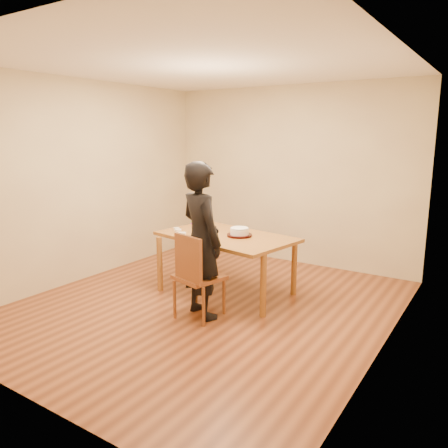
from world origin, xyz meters
The scene contains 16 objects.
room_shell centered at (0.00, 0.34, 1.35)m, with size 4.00×4.50×2.70m.
dining_table centered at (-0.03, 0.49, 0.73)m, with size 1.65×0.98×0.04m, color brown.
dining_chair centered at (0.12, -0.28, 0.45)m, with size 0.45×0.45×0.04m, color brown.
cake_plate centered at (0.14, 0.53, 0.76)m, with size 0.31×0.31×0.02m, color red.
cake centered at (0.14, 0.53, 0.81)m, with size 0.23×0.23×0.07m, color white.
frosting_dome centered at (0.14, 0.53, 0.86)m, with size 0.22×0.22×0.03m, color white.
frosting_tub centered at (0.02, 0.16, 0.79)m, with size 0.08×0.08×0.07m, color white.
frosting_lid centered at (-0.29, 0.12, 0.75)m, with size 0.09×0.09×0.01m, color #1D1CB7.
frosting_dollop centered at (-0.29, 0.12, 0.77)m, with size 0.04×0.04×0.02m, color white.
ramekin_green centered at (-0.47, 0.18, 0.77)m, with size 0.08×0.08×0.04m, color white.
ramekin_yellow centered at (-0.72, 0.37, 0.77)m, with size 0.07×0.07×0.04m, color white.
ramekin_multi centered at (-0.63, 0.29, 0.77)m, with size 0.08×0.08×0.04m, color white.
candy_box_pink centered at (-0.75, 0.83, 0.76)m, with size 0.13×0.07×0.02m, color #DE3499.
candy_box_green centered at (-0.75, 0.84, 0.78)m, with size 0.12×0.06×0.02m, color green.
spatula centered at (-0.35, 0.03, 0.75)m, with size 0.15×0.01×0.01m, color black.
person centered at (0.12, -0.24, 0.85)m, with size 0.62×0.41×1.70m, color black.
Camera 1 is at (2.83, -3.94, 1.98)m, focal length 35.00 mm.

